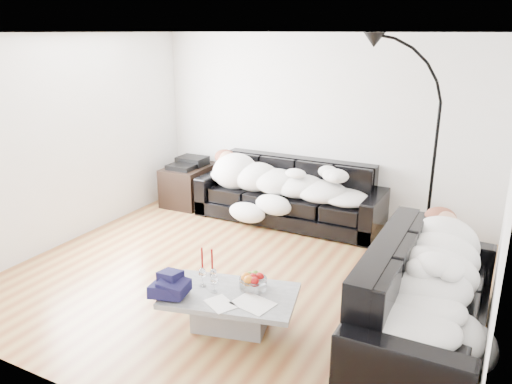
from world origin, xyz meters
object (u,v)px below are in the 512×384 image
at_px(coffee_table, 230,310).
at_px(floor_lamp, 433,166).
at_px(sleeper_right, 430,275).
at_px(wine_glass_b, 202,277).
at_px(candle_right, 212,262).
at_px(shoes, 389,367).
at_px(av_cabinet, 190,185).
at_px(sofa_back, 289,192).
at_px(sleeper_back, 288,179).
at_px(stereo, 189,162).
at_px(sofa_right, 427,296).
at_px(fruit_bowl, 253,280).
at_px(wine_glass_c, 214,284).
at_px(candle_left, 202,260).
at_px(wine_glass_a, 214,276).

distance_m(coffee_table, floor_lamp, 2.88).
distance_m(sleeper_right, wine_glass_b, 2.01).
distance_m(coffee_table, candle_right, 0.52).
height_order(shoes, av_cabinet, av_cabinet).
relative_size(sofa_back, sleeper_back, 1.18).
xyz_separation_m(sleeper_back, stereo, (-1.71, 0.05, 0.02)).
relative_size(sofa_right, shoes, 5.09).
distance_m(fruit_bowl, candle_right, 0.49).
height_order(sofa_right, sleeper_back, sofa_right).
relative_size(sofa_back, wine_glass_c, 15.44).
height_order(fruit_bowl, floor_lamp, floor_lamp).
relative_size(sofa_back, candle_left, 10.19).
bearing_deg(fruit_bowl, candle_right, 172.89).
bearing_deg(candle_right, sofa_right, 9.67).
relative_size(sofa_right, fruit_bowl, 8.60).
relative_size(sofa_right, wine_glass_b, 12.69).
height_order(wine_glass_b, candle_right, candle_right).
bearing_deg(shoes, sofa_back, 114.30).
distance_m(sleeper_back, coffee_table, 2.80).
xyz_separation_m(shoes, floor_lamp, (-0.14, 2.34, 1.09)).
height_order(sofa_back, candle_left, sofa_back).
bearing_deg(shoes, sleeper_right, 60.47).
distance_m(shoes, av_cabinet, 4.68).
height_order(candle_left, floor_lamp, floor_lamp).
bearing_deg(sofa_back, coffee_table, -77.06).
bearing_deg(floor_lamp, shoes, -63.16).
bearing_deg(coffee_table, wine_glass_a, 159.56).
bearing_deg(sofa_back, wine_glass_c, -80.00).
height_order(fruit_bowl, wine_glass_a, fruit_bowl).
bearing_deg(wine_glass_c, wine_glass_a, 124.54).
distance_m(sleeper_back, candle_left, 2.46).
distance_m(candle_right, stereo, 3.20).
bearing_deg(fruit_bowl, wine_glass_a, -165.69).
relative_size(sleeper_back, av_cabinet, 2.56).
distance_m(fruit_bowl, av_cabinet, 3.56).
xyz_separation_m(sofa_back, wine_glass_a, (0.40, -2.65, -0.01)).
relative_size(fruit_bowl, wine_glass_c, 1.51).
distance_m(sleeper_right, candle_left, 2.11).
relative_size(sofa_right, coffee_table, 1.87).
bearing_deg(shoes, candle_right, 159.81).
distance_m(coffee_table, candle_left, 0.59).
bearing_deg(stereo, wine_glass_a, -52.25).
xyz_separation_m(sleeper_back, candle_right, (0.29, -2.44, -0.16)).
height_order(sleeper_right, shoes, sleeper_right).
bearing_deg(sleeper_back, wine_glass_b, -83.02).
height_order(wine_glass_b, stereo, stereo).
relative_size(sofa_back, floor_lamp, 1.16).
xyz_separation_m(wine_glass_b, av_cabinet, (-2.04, 2.73, -0.14)).
distance_m(fruit_bowl, shoes, 1.38).
distance_m(fruit_bowl, wine_glass_a, 0.38).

